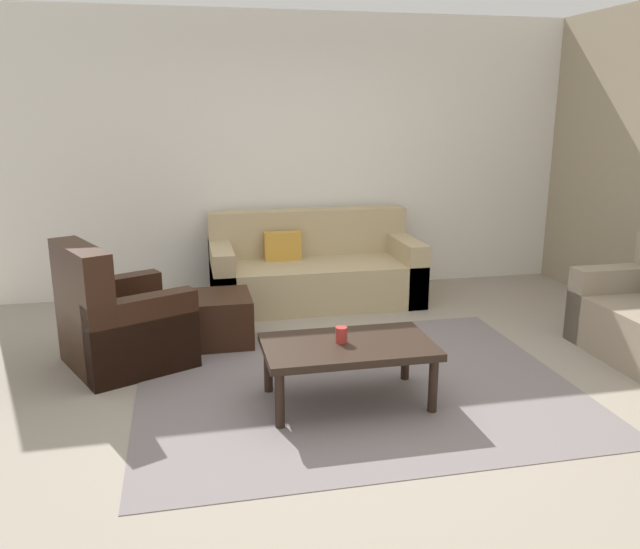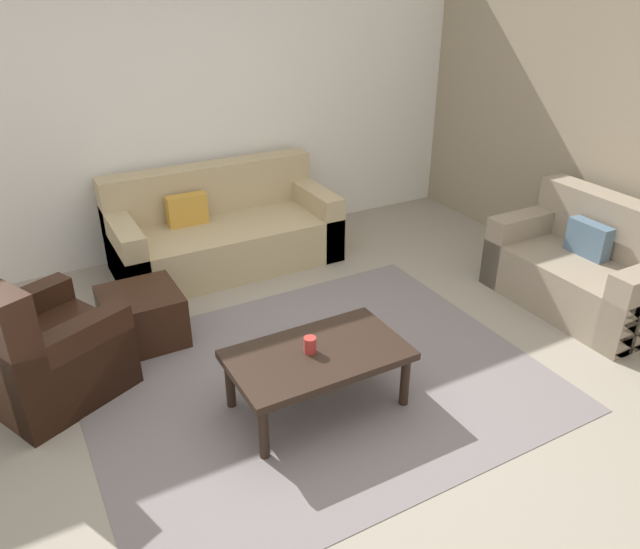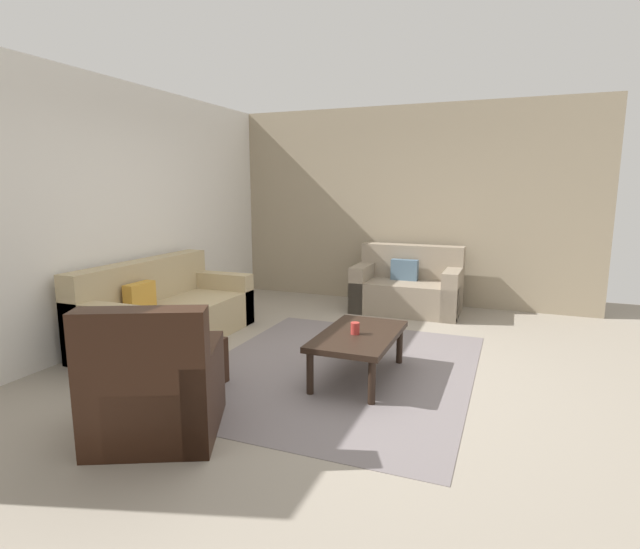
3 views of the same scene
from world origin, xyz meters
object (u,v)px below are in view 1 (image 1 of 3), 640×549
Objects in this scene: armchair_leather at (117,327)px; cup at (341,335)px; couch_main at (313,271)px; ottoman at (217,319)px; coffee_table at (348,350)px.

cup is at bearing -32.05° from armchair_leather.
ottoman is (-1.01, -1.02, -0.10)m from couch_main.
coffee_table is 0.11m from cup.
ottoman is (0.75, 0.35, -0.11)m from armchair_leather.
ottoman is 1.50m from cup.
couch_main is at bearing 45.10° from ottoman.
cup is (-0.04, 0.02, 0.10)m from coffee_table.
couch_main reaches higher than cup.
couch_main is 2.33m from coffee_table.
couch_main is 19.44× the size of cup.
armchair_leather is (-1.76, -1.37, 0.01)m from couch_main.
coffee_table reaches higher than ottoman.
ottoman is at bearing 25.11° from armchair_leather.
armchair_leather is 0.97× the size of coffee_table.
couch_main is at bearing 83.07° from cup.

